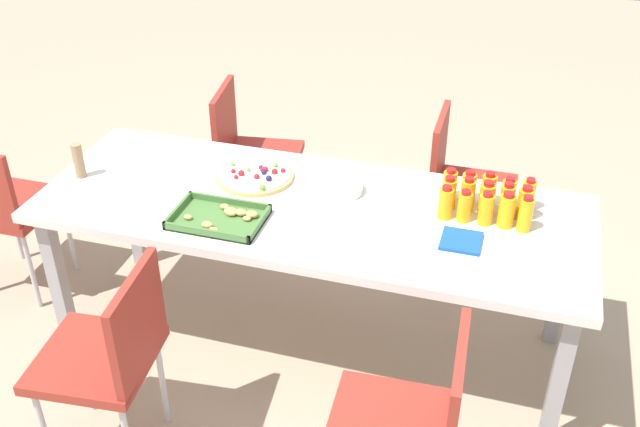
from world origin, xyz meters
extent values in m
plane|color=tan|center=(0.00, 0.00, 0.00)|extent=(12.00, 12.00, 0.00)
cube|color=silver|center=(0.00, 0.00, 0.71)|extent=(2.23, 0.81, 0.04)
cube|color=#99999E|center=(-1.03, -0.33, 0.34)|extent=(0.06, 0.06, 0.69)
cube|color=#99999E|center=(1.03, -0.33, 0.34)|extent=(0.06, 0.06, 0.69)
cube|color=#99999E|center=(-1.03, 0.33, 0.34)|extent=(0.06, 0.06, 0.69)
cube|color=#99999E|center=(1.03, 0.33, 0.34)|extent=(0.06, 0.06, 0.69)
cube|color=maroon|center=(1.49, -0.02, 0.45)|extent=(0.40, 0.40, 0.04)
cylinder|color=silver|center=(1.65, -0.18, 0.21)|extent=(0.02, 0.02, 0.41)
cylinder|color=silver|center=(1.33, -0.18, 0.21)|extent=(0.02, 0.02, 0.41)
cylinder|color=silver|center=(1.33, 0.14, 0.21)|extent=(0.02, 0.02, 0.41)
cube|color=maroon|center=(0.52, -0.80, 0.45)|extent=(0.45, 0.45, 0.04)
cube|color=maroon|center=(0.71, -0.77, 0.64)|extent=(0.09, 0.38, 0.38)
cylinder|color=silver|center=(0.39, -0.98, 0.21)|extent=(0.02, 0.02, 0.41)
cylinder|color=silver|center=(0.34, -0.66, 0.21)|extent=(0.02, 0.02, 0.41)
cylinder|color=silver|center=(0.71, -0.93, 0.21)|extent=(0.02, 0.02, 0.41)
cylinder|color=silver|center=(0.66, -0.61, 0.21)|extent=(0.02, 0.02, 0.41)
cube|color=maroon|center=(0.56, 0.79, 0.45)|extent=(0.44, 0.44, 0.04)
cube|color=maroon|center=(0.37, 0.77, 0.64)|extent=(0.07, 0.38, 0.38)
cylinder|color=silver|center=(0.73, 0.64, 0.21)|extent=(0.02, 0.02, 0.41)
cylinder|color=silver|center=(0.41, 0.61, 0.21)|extent=(0.02, 0.02, 0.41)
cube|color=maroon|center=(-0.70, 0.79, 0.64)|extent=(0.05, 0.38, 0.38)
cube|color=maroon|center=(-0.59, -0.77, 0.45)|extent=(0.40, 0.40, 0.04)
cube|color=maroon|center=(-0.40, -0.77, 0.64)|extent=(0.03, 0.38, 0.38)
cylinder|color=silver|center=(-0.75, -0.93, 0.21)|extent=(0.02, 0.02, 0.41)
cylinder|color=silver|center=(-0.75, -0.61, 0.21)|extent=(0.02, 0.02, 0.41)
cylinder|color=silver|center=(-0.43, -0.93, 0.21)|extent=(0.02, 0.02, 0.41)
cylinder|color=silver|center=(-0.43, -0.61, 0.21)|extent=(0.02, 0.02, 0.41)
cylinder|color=#FAAC14|center=(-0.83, -0.22, 0.79)|extent=(0.05, 0.05, 0.12)
cylinder|color=red|center=(-0.83, -0.22, 0.86)|extent=(0.03, 0.03, 0.02)
cylinder|color=#FAAD14|center=(-0.75, -0.21, 0.78)|extent=(0.05, 0.05, 0.12)
cylinder|color=red|center=(-0.75, -0.21, 0.85)|extent=(0.04, 0.04, 0.02)
cylinder|color=#FAAC14|center=(-0.68, -0.22, 0.79)|extent=(0.06, 0.06, 0.13)
cylinder|color=red|center=(-0.68, -0.22, 0.86)|extent=(0.04, 0.04, 0.02)
cylinder|color=#F9AE14|center=(-0.60, -0.21, 0.79)|extent=(0.06, 0.06, 0.12)
cylinder|color=red|center=(-0.60, -0.21, 0.86)|extent=(0.04, 0.04, 0.02)
cylinder|color=#FAAC14|center=(-0.52, -0.21, 0.79)|extent=(0.06, 0.06, 0.12)
cylinder|color=red|center=(-0.52, -0.21, 0.85)|extent=(0.04, 0.04, 0.02)
cylinder|color=#FAAE14|center=(-0.82, -0.14, 0.79)|extent=(0.06, 0.06, 0.13)
cylinder|color=red|center=(-0.82, -0.14, 0.86)|extent=(0.04, 0.04, 0.02)
cylinder|color=#F8AC14|center=(-0.75, -0.14, 0.79)|extent=(0.06, 0.06, 0.13)
cylinder|color=red|center=(-0.75, -0.14, 0.87)|extent=(0.04, 0.04, 0.02)
cylinder|color=#FAAD14|center=(-0.68, -0.14, 0.79)|extent=(0.06, 0.06, 0.13)
cylinder|color=red|center=(-0.68, -0.14, 0.86)|extent=(0.04, 0.04, 0.02)
cylinder|color=#FAAF14|center=(-0.60, -0.14, 0.79)|extent=(0.06, 0.06, 0.13)
cylinder|color=red|center=(-0.60, -0.14, 0.86)|extent=(0.04, 0.04, 0.02)
cylinder|color=#FAAB14|center=(-0.53, -0.14, 0.79)|extent=(0.06, 0.06, 0.12)
cylinder|color=red|center=(-0.53, -0.14, 0.86)|extent=(0.04, 0.04, 0.02)
cylinder|color=#F8AC14|center=(-0.83, -0.06, 0.79)|extent=(0.05, 0.05, 0.13)
cylinder|color=red|center=(-0.83, -0.06, 0.87)|extent=(0.04, 0.04, 0.02)
cylinder|color=#F9AC14|center=(-0.76, -0.07, 0.79)|extent=(0.06, 0.06, 0.13)
cylinder|color=red|center=(-0.76, -0.07, 0.86)|extent=(0.04, 0.04, 0.02)
cylinder|color=#FAAB14|center=(-0.68, -0.07, 0.79)|extent=(0.06, 0.06, 0.12)
cylinder|color=red|center=(-0.68, -0.07, 0.86)|extent=(0.04, 0.04, 0.02)
cylinder|color=#FAAE14|center=(-0.60, -0.06, 0.78)|extent=(0.05, 0.05, 0.12)
cylinder|color=red|center=(-0.60, -0.06, 0.85)|extent=(0.04, 0.04, 0.02)
cylinder|color=#FAAC14|center=(-0.53, -0.06, 0.79)|extent=(0.06, 0.06, 0.13)
cylinder|color=red|center=(-0.53, -0.06, 0.86)|extent=(0.04, 0.04, 0.02)
cylinder|color=tan|center=(0.29, -0.14, 0.73)|extent=(0.33, 0.33, 0.02)
cylinder|color=white|center=(0.29, -0.14, 0.75)|extent=(0.30, 0.30, 0.01)
sphere|color=red|center=(0.21, -0.16, 0.76)|extent=(0.03, 0.03, 0.03)
sphere|color=#66B238|center=(0.21, -0.02, 0.76)|extent=(0.03, 0.03, 0.03)
sphere|color=#66B238|center=(0.41, -0.18, 0.76)|extent=(0.02, 0.02, 0.02)
sphere|color=red|center=(0.18, -0.18, 0.76)|extent=(0.02, 0.02, 0.02)
sphere|color=red|center=(0.26, -0.17, 0.76)|extent=(0.03, 0.03, 0.03)
sphere|color=red|center=(0.35, -0.08, 0.76)|extent=(0.02, 0.02, 0.02)
sphere|color=#1E1947|center=(0.22, -0.10, 0.76)|extent=(0.03, 0.03, 0.03)
sphere|color=red|center=(0.27, -0.17, 0.76)|extent=(0.03, 0.03, 0.03)
sphere|color=red|center=(0.34, -0.11, 0.76)|extent=(0.03, 0.03, 0.03)
sphere|color=#66B238|center=(0.23, -0.22, 0.76)|extent=(0.02, 0.02, 0.02)
sphere|color=#1E1947|center=(0.28, -0.18, 0.76)|extent=(0.02, 0.02, 0.02)
sphere|color=#1E1947|center=(0.25, -0.14, 0.76)|extent=(0.02, 0.02, 0.02)
sphere|color=#66B238|center=(0.33, -0.15, 0.76)|extent=(0.02, 0.02, 0.02)
sphere|color=red|center=(0.27, -0.10, 0.76)|extent=(0.02, 0.02, 0.02)
sphere|color=red|center=(0.26, -0.18, 0.76)|extent=(0.02, 0.02, 0.02)
sphere|color=red|center=(0.38, -0.12, 0.76)|extent=(0.02, 0.02, 0.02)
cube|color=#477238|center=(0.31, 0.21, 0.73)|extent=(0.36, 0.25, 0.01)
cube|color=#477238|center=(0.31, 0.10, 0.74)|extent=(0.36, 0.01, 0.03)
cube|color=#477238|center=(0.31, 0.33, 0.74)|extent=(0.36, 0.01, 0.03)
cube|color=#477238|center=(0.14, 0.21, 0.74)|extent=(0.01, 0.25, 0.03)
cube|color=#477238|center=(0.48, 0.21, 0.74)|extent=(0.01, 0.25, 0.03)
ellipsoid|color=tan|center=(0.29, 0.31, 0.74)|extent=(0.04, 0.03, 0.02)
ellipsoid|color=tan|center=(0.33, 0.28, 0.74)|extent=(0.04, 0.03, 0.02)
ellipsoid|color=tan|center=(0.28, 0.17, 0.75)|extent=(0.05, 0.04, 0.03)
ellipsoid|color=tan|center=(0.33, 0.28, 0.75)|extent=(0.05, 0.03, 0.03)
ellipsoid|color=tan|center=(0.27, 0.18, 0.75)|extent=(0.04, 0.03, 0.03)
ellipsoid|color=tan|center=(0.20, 0.19, 0.74)|extent=(0.03, 0.02, 0.02)
ellipsoid|color=tan|center=(0.24, 0.16, 0.75)|extent=(0.05, 0.03, 0.03)
ellipsoid|color=tan|center=(0.19, 0.17, 0.75)|extent=(0.05, 0.04, 0.03)
ellipsoid|color=tan|center=(0.31, 0.14, 0.74)|extent=(0.04, 0.03, 0.02)
ellipsoid|color=tan|center=(0.42, 0.25, 0.74)|extent=(0.03, 0.02, 0.02)
cylinder|color=silver|center=(-0.09, -0.14, 0.73)|extent=(0.18, 0.18, 0.00)
cylinder|color=silver|center=(-0.09, -0.14, 0.73)|extent=(0.18, 0.18, 0.00)
cylinder|color=silver|center=(-0.09, -0.14, 0.74)|extent=(0.18, 0.18, 0.00)
cylinder|color=silver|center=(-0.09, -0.14, 0.74)|extent=(0.18, 0.18, 0.00)
cylinder|color=silver|center=(-0.09, -0.14, 0.75)|extent=(0.18, 0.18, 0.00)
cylinder|color=silver|center=(-0.09, -0.14, 0.75)|extent=(0.18, 0.18, 0.00)
cylinder|color=silver|center=(-0.09, -0.14, 0.76)|extent=(0.18, 0.18, 0.00)
cylinder|color=silver|center=(-0.09, -0.14, 0.76)|extent=(0.18, 0.18, 0.00)
cube|color=#194CA5|center=(-0.61, 0.09, 0.73)|extent=(0.15, 0.15, 0.01)
cylinder|color=#9E7A56|center=(1.01, 0.06, 0.80)|extent=(0.04, 0.04, 0.15)
camera|label=1|loc=(-0.77, 2.42, 2.30)|focal=41.77mm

